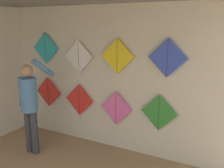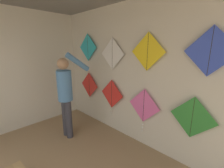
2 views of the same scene
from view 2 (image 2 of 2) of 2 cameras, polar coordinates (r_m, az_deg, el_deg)
back_panel at (r=3.09m, az=7.35°, el=3.58°), size 5.02×0.06×2.80m
shopkeeper at (r=3.30m, az=-17.26°, el=-2.65°), size 0.47×0.65×1.85m
kite_0 at (r=4.04m, az=-8.64°, el=-0.37°), size 0.67×0.01×0.67m
kite_1 at (r=3.45m, az=-0.13°, el=-4.13°), size 0.67×0.04×0.81m
kite_2 at (r=2.96m, az=11.96°, el=-8.67°), size 0.67×0.04×0.88m
kite_3 at (r=2.62m, az=28.27°, el=-11.20°), size 0.67×0.01×0.67m
kite_4 at (r=3.92m, az=-9.20°, el=13.62°), size 0.67×0.01×0.67m
kite_5 at (r=3.27m, az=0.13°, el=11.40°), size 0.67×0.01×0.67m
kite_6 at (r=2.73m, az=13.42°, el=11.86°), size 0.67×0.01×0.67m
kite_7 at (r=2.38m, az=33.41°, el=10.31°), size 0.67×0.01×0.67m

